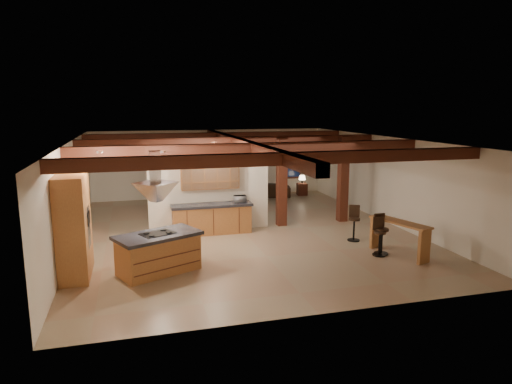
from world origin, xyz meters
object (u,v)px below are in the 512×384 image
dining_table (206,203)px  sofa (266,190)px  kitchen_island (158,253)px  bar_counter (399,232)px

dining_table → sofa: bearing=50.8°
dining_table → kitchen_island: bearing=-92.0°
bar_counter → dining_table: bearing=121.9°
sofa → bar_counter: bar_counter is taller
sofa → kitchen_island: bearing=70.4°
kitchen_island → dining_table: size_ratio=1.29×
dining_table → bar_counter: size_ratio=0.94×
kitchen_island → sofa: (5.07, 8.20, -0.17)m
dining_table → bar_counter: bearing=-41.3°
dining_table → sofa: (2.95, 1.99, 0.01)m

